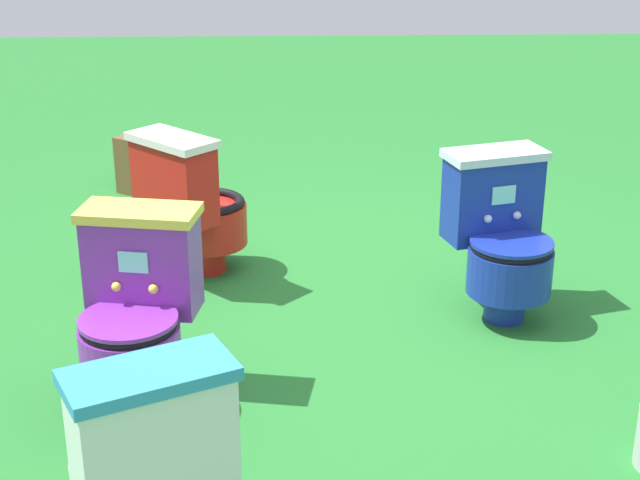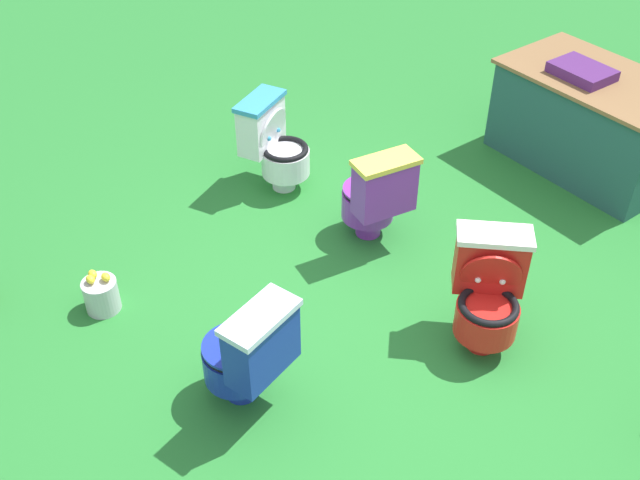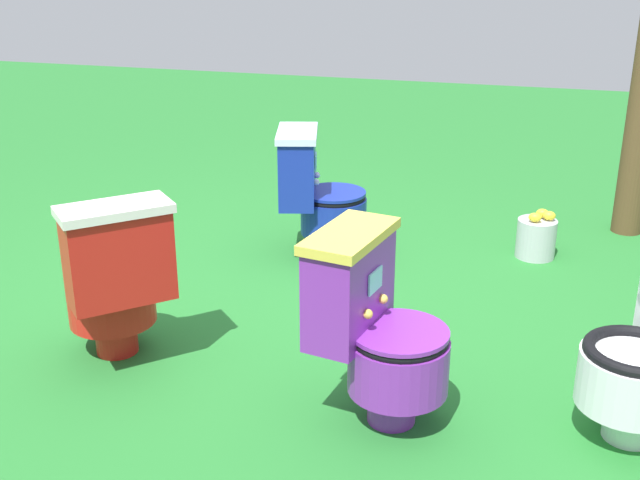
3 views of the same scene
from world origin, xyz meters
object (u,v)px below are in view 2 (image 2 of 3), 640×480
object	(u,v)px
toilet_blue	(247,354)
lemon_bucket	(101,294)
toilet_white	(274,144)
toilet_purple	(375,196)
vendor_table	(591,122)
toilet_red	(488,291)

from	to	relation	value
toilet_blue	lemon_bucket	size ratio (longest dim) A/B	2.63
toilet_blue	lemon_bucket	world-z (taller)	toilet_blue
toilet_white	lemon_bucket	world-z (taller)	toilet_white
toilet_purple	toilet_white	world-z (taller)	same
toilet_blue	toilet_white	world-z (taller)	same
vendor_table	lemon_bucket	xyz separation A→B (m)	(-0.80, -3.82, -0.28)
toilet_purple	lemon_bucket	distance (m)	1.92
toilet_white	lemon_bucket	size ratio (longest dim) A/B	2.63
toilet_red	toilet_white	size ratio (longest dim) A/B	1.00
lemon_bucket	toilet_white	bearing A→B (deg)	105.70
toilet_blue	lemon_bucket	xyz separation A→B (m)	(-1.19, -0.34, -0.25)
toilet_purple	vendor_table	world-z (taller)	vendor_table
toilet_red	toilet_purple	bearing A→B (deg)	-51.37
toilet_red	toilet_white	distance (m)	2.11
toilet_blue	vendor_table	world-z (taller)	vendor_table
toilet_blue	toilet_white	bearing A→B (deg)	35.23
toilet_purple	toilet_blue	xyz separation A→B (m)	(0.68, -1.49, 0.00)
toilet_red	vendor_table	distance (m)	2.25
toilet_white	lemon_bucket	distance (m)	1.76
vendor_table	toilet_blue	bearing A→B (deg)	-83.59
toilet_purple	toilet_blue	bearing A→B (deg)	-145.50
lemon_bucket	toilet_red	bearing A→B (deg)	46.41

